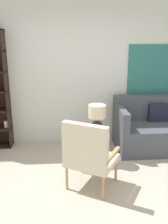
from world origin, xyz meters
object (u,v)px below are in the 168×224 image
(armchair, at_px, (88,153))
(table_lamp, at_px, (97,116))
(couch, at_px, (159,129))
(side_table, at_px, (95,135))

(armchair, relative_size, table_lamp, 2.16)
(table_lamp, bearing_deg, couch, 19.38)
(couch, bearing_deg, armchair, -138.57)
(side_table, bearing_deg, couch, 18.73)
(couch, distance_m, side_table, 1.36)
(couch, relative_size, side_table, 3.15)
(armchair, distance_m, couch, 1.97)
(armchair, distance_m, table_lamp, 0.92)
(armchair, distance_m, side_table, 0.89)
(side_table, bearing_deg, armchair, -102.45)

